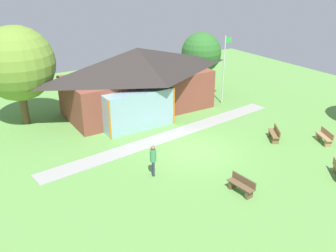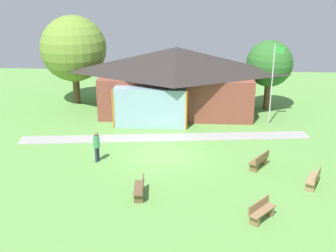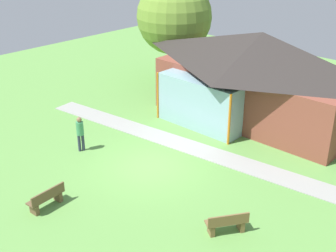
{
  "view_description": "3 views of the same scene",
  "coord_description": "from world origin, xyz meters",
  "views": [
    {
      "loc": [
        -12.05,
        -16.22,
        10.27
      ],
      "look_at": [
        -1.0,
        1.4,
        1.36
      ],
      "focal_mm": 40.21,
      "sensor_mm": 36.0,
      "label": 1
    },
    {
      "loc": [
        1.68,
        -22.45,
        9.88
      ],
      "look_at": [
        0.19,
        1.97,
        1.04
      ],
      "focal_mm": 46.19,
      "sensor_mm": 36.0,
      "label": 2
    },
    {
      "loc": [
        12.23,
        -11.96,
        9.92
      ],
      "look_at": [
        -0.39,
        1.61,
        1.35
      ],
      "focal_mm": 47.05,
      "sensor_mm": 36.0,
      "label": 3
    }
  ],
  "objects": [
    {
      "name": "bench_front_center",
      "position": [
        -0.69,
        -4.85,
        0.4
      ],
      "size": [
        0.56,
        1.53,
        0.84
      ],
      "rotation": [
        0.0,
        0.0,
        1.65
      ],
      "color": "brown",
      "rests_on": "ground_plane"
    },
    {
      "name": "footpath",
      "position": [
        0.0,
        2.66,
        0.01
      ],
      "size": [
        18.07,
        3.35,
        0.03
      ],
      "primitive_type": "cube",
      "rotation": [
        0.0,
        0.0,
        0.11
      ],
      "color": "#999993",
      "rests_on": "ground_plane"
    },
    {
      "name": "tree_behind_pavilion_right",
      "position": [
        7.18,
        9.13,
        3.44
      ],
      "size": [
        3.38,
        3.38,
        5.16
      ],
      "color": "brown",
      "rests_on": "ground_plane"
    },
    {
      "name": "tree_behind_pavilion_left",
      "position": [
        -7.5,
        9.87,
        4.26
      ],
      "size": [
        5.0,
        5.0,
        6.78
      ],
      "color": "brown",
      "rests_on": "ground_plane"
    },
    {
      "name": "ground_plane",
      "position": [
        0.0,
        0.0,
        0.0
      ],
      "size": [
        44.0,
        44.0,
        0.0
      ],
      "primitive_type": "plane",
      "color": "#609947"
    },
    {
      "name": "visitor_strolling_lawn",
      "position": [
        -3.5,
        -1.12,
        1.02
      ],
      "size": [
        0.34,
        0.34,
        1.74
      ],
      "rotation": [
        0.0,
        0.0,
        4.28
      ],
      "color": "#2D3347",
      "rests_on": "ground_plane"
    },
    {
      "name": "bench_lawn_far_right",
      "position": [
        7.56,
        -3.38,
        0.4
      ],
      "size": [
        1.03,
        1.55,
        0.84
      ],
      "rotation": [
        0.0,
        0.0,
        1.14
      ],
      "color": "#9E7A51",
      "rests_on": "ground_plane"
    },
    {
      "name": "flagpole",
      "position": [
        6.88,
        5.74,
        2.98
      ],
      "size": [
        0.64,
        0.08,
        5.39
      ],
      "color": "silver",
      "rests_on": "ground_plane"
    },
    {
      "name": "pavilion",
      "position": [
        0.36,
        7.75,
        2.5
      ],
      "size": [
        11.65,
        6.78,
        4.81
      ],
      "color": "brown",
      "rests_on": "ground_plane"
    },
    {
      "name": "bench_mid_right",
      "position": [
        5.23,
        -1.42,
        0.4
      ],
      "size": [
        1.2,
        1.49,
        0.84
      ],
      "rotation": [
        0.0,
        0.0,
        0.98
      ],
      "color": "brown",
      "rests_on": "ground_plane"
    }
  ]
}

